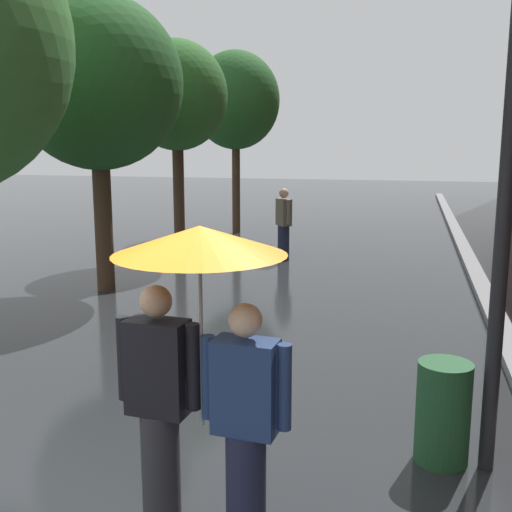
# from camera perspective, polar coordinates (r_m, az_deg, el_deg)

# --- Properties ---
(kerb_strip) EXTENTS (0.30, 36.00, 0.12)m
(kerb_strip) POSITION_cam_1_polar(r_m,az_deg,el_deg) (13.47, 19.53, -0.87)
(kerb_strip) COLOR slate
(kerb_strip) RESTS_ON ground
(street_tree_1) EXTENTS (2.90, 2.90, 5.05)m
(street_tree_1) POSITION_cam_1_polar(r_m,az_deg,el_deg) (10.99, -14.65, 15.30)
(street_tree_1) COLOR #473323
(street_tree_1) RESTS_ON ground
(street_tree_2) EXTENTS (2.21, 2.21, 4.77)m
(street_tree_2) POSITION_cam_1_polar(r_m,az_deg,el_deg) (13.69, -7.44, 14.55)
(street_tree_2) COLOR #473323
(street_tree_2) RESTS_ON ground
(street_tree_3) EXTENTS (2.48, 2.48, 5.11)m
(street_tree_3) POSITION_cam_1_polar(r_m,az_deg,el_deg) (17.63, -1.92, 14.29)
(street_tree_3) COLOR #473323
(street_tree_3) RESTS_ON ground
(couple_under_umbrella) EXTENTS (1.19, 1.09, 2.10)m
(couple_under_umbrella) POSITION_cam_1_polar(r_m,az_deg,el_deg) (3.88, -5.25, -7.79)
(couple_under_umbrella) COLOR #2D2D33
(couple_under_umbrella) RESTS_ON ground
(street_lamp_post) EXTENTS (0.24, 0.24, 4.51)m
(street_lamp_post) POSITION_cam_1_polar(r_m,az_deg,el_deg) (4.90, 22.67, 10.09)
(street_lamp_post) COLOR black
(street_lamp_post) RESTS_ON ground
(litter_bin) EXTENTS (0.44, 0.44, 0.85)m
(litter_bin) POSITION_cam_1_polar(r_m,az_deg,el_deg) (5.36, 17.09, -13.81)
(litter_bin) COLOR #1E4C28
(litter_bin) RESTS_ON ground
(pedestrian_walking_midground) EXTENTS (0.42, 0.49, 1.60)m
(pedestrian_walking_midground) POSITION_cam_1_polar(r_m,az_deg,el_deg) (13.52, 2.60, 3.01)
(pedestrian_walking_midground) COLOR #1E233D
(pedestrian_walking_midground) RESTS_ON ground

